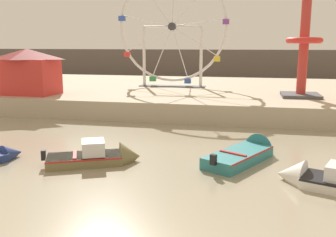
# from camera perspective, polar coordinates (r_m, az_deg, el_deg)

# --- Properties ---
(quay_promenade) EXTENTS (110.00, 21.08, 1.38)m
(quay_promenade) POSITION_cam_1_polar(r_m,az_deg,el_deg) (35.55, 6.63, 3.65)
(quay_promenade) COLOR #B7A88E
(quay_promenade) RESTS_ON ground_plane
(distant_town_skyline) EXTENTS (140.00, 3.00, 4.40)m
(distant_town_skyline) POSITION_cam_1_polar(r_m,az_deg,el_deg) (59.62, 8.81, 8.14)
(distant_town_skyline) COLOR #564C47
(distant_town_skyline) RESTS_ON ground_plane
(motorboat_white_red_stripe) EXTENTS (4.98, 3.13, 1.48)m
(motorboat_white_red_stripe) POSITION_cam_1_polar(r_m,az_deg,el_deg) (15.70, 23.12, -8.64)
(motorboat_white_red_stripe) COLOR silver
(motorboat_white_red_stripe) RESTS_ON ground_plane
(motorboat_olive_wood) EXTENTS (4.41, 3.03, 1.56)m
(motorboat_olive_wood) POSITION_cam_1_polar(r_m,az_deg,el_deg) (17.58, -9.95, -5.66)
(motorboat_olive_wood) COLOR olive
(motorboat_olive_wood) RESTS_ON ground_plane
(motorboat_teal_painted) EXTENTS (3.73, 5.10, 1.47)m
(motorboat_teal_painted) POSITION_cam_1_polar(r_m,az_deg,el_deg) (18.48, 12.06, -4.99)
(motorboat_teal_painted) COLOR teal
(motorboat_teal_painted) RESTS_ON ground_plane
(ferris_wheel_white_frame) EXTENTS (10.18, 1.20, 10.50)m
(ferris_wheel_white_frame) POSITION_cam_1_polar(r_m,az_deg,el_deg) (35.39, 0.64, 13.37)
(ferris_wheel_white_frame) COLOR silver
(ferris_wheel_white_frame) RESTS_ON quay_promenade
(drop_tower_red_tower) EXTENTS (2.80, 2.80, 10.88)m
(drop_tower_red_tower) POSITION_cam_1_polar(r_m,az_deg,el_deg) (30.23, 19.88, 11.23)
(drop_tower_red_tower) COLOR #BC332D
(drop_tower_red_tower) RESTS_ON quay_promenade
(carnival_booth_red_striped) EXTENTS (4.93, 3.36, 3.58)m
(carnival_booth_red_striped) POSITION_cam_1_polar(r_m,az_deg,el_deg) (32.06, -20.35, 6.77)
(carnival_booth_red_striped) COLOR red
(carnival_booth_red_striped) RESTS_ON quay_promenade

